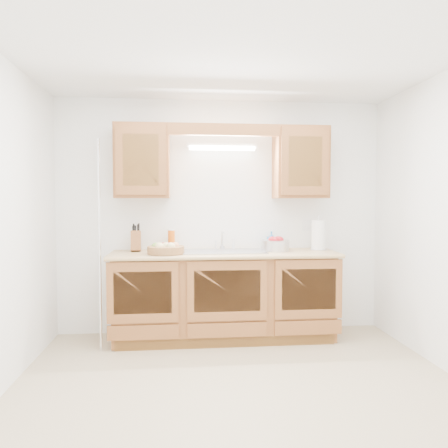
{
  "coord_description": "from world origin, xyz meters",
  "views": [
    {
      "loc": [
        -0.44,
        -3.23,
        1.42
      ],
      "look_at": [
        -0.04,
        0.85,
        1.2
      ],
      "focal_mm": 35.0,
      "sensor_mm": 36.0,
      "label": 1
    }
  ],
  "objects": [
    {
      "name": "base_cabinets",
      "position": [
        0.0,
        1.2,
        0.44
      ],
      "size": [
        2.2,
        0.6,
        0.86
      ],
      "primitive_type": "cube",
      "color": "#9D5B2E",
      "rests_on": "ground"
    },
    {
      "name": "paper_towel",
      "position": [
        1.01,
        1.24,
        1.06
      ],
      "size": [
        0.18,
        0.18,
        0.37
      ],
      "rotation": [
        0.0,
        0.0,
        0.06
      ],
      "color": "silver",
      "rests_on": "countertop"
    },
    {
      "name": "apple_bowl",
      "position": [
        0.54,
        1.23,
        0.97
      ],
      "size": [
        0.34,
        0.34,
        0.15
      ],
      "rotation": [
        0.0,
        0.0,
        0.18
      ],
      "color": "silver",
      "rests_on": "countertop"
    },
    {
      "name": "soap_bottle",
      "position": [
        0.54,
        1.42,
        1.0
      ],
      "size": [
        0.09,
        0.09,
        0.19
      ],
      "primitive_type": "imported",
      "rotation": [
        0.0,
        0.0,
        0.03
      ],
      "color": "#2A84D5",
      "rests_on": "countertop"
    },
    {
      "name": "outlet_plate",
      "position": [
        0.95,
        1.49,
        1.15
      ],
      "size": [
        0.08,
        0.01,
        0.12
      ],
      "primitive_type": "cube",
      "color": "white",
      "rests_on": "room"
    },
    {
      "name": "fluorescent_fixture",
      "position": [
        0.0,
        1.42,
        2.0
      ],
      "size": [
        0.76,
        0.08,
        0.08
      ],
      "color": "white",
      "rests_on": "room"
    },
    {
      "name": "upper_cabinet_left",
      "position": [
        -0.83,
        1.33,
        1.83
      ],
      "size": [
        0.55,
        0.33,
        0.75
      ],
      "primitive_type": "cube",
      "color": "#9D5B2E",
      "rests_on": "room"
    },
    {
      "name": "fruit_basket",
      "position": [
        -0.59,
        1.08,
        0.95
      ],
      "size": [
        0.47,
        0.47,
        0.11
      ],
      "rotation": [
        0.0,
        0.0,
        0.38
      ],
      "color": "brown",
      "rests_on": "countertop"
    },
    {
      "name": "orange_canister",
      "position": [
        -0.54,
        1.39,
        1.01
      ],
      "size": [
        0.08,
        0.08,
        0.22
      ],
      "rotation": [
        0.0,
        0.0,
        0.03
      ],
      "color": "#DA5B0C",
      "rests_on": "countertop"
    },
    {
      "name": "room",
      "position": [
        0.0,
        0.0,
        1.25
      ],
      "size": [
        3.52,
        3.5,
        2.5
      ],
      "color": "tan",
      "rests_on": "ground"
    },
    {
      "name": "sponge",
      "position": [
        -0.54,
        1.44,
        0.91
      ],
      "size": [
        0.1,
        0.07,
        0.02
      ],
      "rotation": [
        0.0,
        0.0,
        0.02
      ],
      "color": "#CC333F",
      "rests_on": "countertop"
    },
    {
      "name": "upper_cabinet_right",
      "position": [
        0.83,
        1.33,
        1.83
      ],
      "size": [
        0.55,
        0.33,
        0.75
      ],
      "primitive_type": "cube",
      "color": "#9D5B2E",
      "rests_on": "room"
    },
    {
      "name": "sink",
      "position": [
        0.0,
        1.21,
        0.83
      ],
      "size": [
        0.84,
        0.46,
        0.36
      ],
      "color": "#9E9EA3",
      "rests_on": "countertop"
    },
    {
      "name": "knife_block",
      "position": [
        -0.91,
        1.35,
        1.01
      ],
      "size": [
        0.11,
        0.18,
        0.3
      ],
      "rotation": [
        0.0,
        0.0,
        0.06
      ],
      "color": "#9D5B2E",
      "rests_on": "countertop"
    },
    {
      "name": "valance",
      "position": [
        0.0,
        1.19,
        2.14
      ],
      "size": [
        2.2,
        0.05,
        0.12
      ],
      "primitive_type": "cube",
      "color": "#9D5B2E",
      "rests_on": "room"
    },
    {
      "name": "wire_shelf_pole",
      "position": [
        -1.2,
        0.94,
        1.0
      ],
      "size": [
        0.03,
        0.03,
        2.0
      ],
      "primitive_type": "cylinder",
      "color": "silver",
      "rests_on": "ground"
    },
    {
      "name": "countertop",
      "position": [
        0.0,
        1.19,
        0.88
      ],
      "size": [
        2.3,
        0.63,
        0.04
      ],
      "primitive_type": "cube",
      "color": "tan",
      "rests_on": "base_cabinets"
    }
  ]
}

